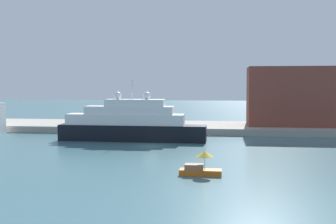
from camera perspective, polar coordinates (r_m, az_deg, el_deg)
The scene contains 8 objects.
ground at distance 71.60m, azimuth -2.36°, elevation -4.68°, with size 400.00×400.00×0.00m, color #3D6670.
quay_dock at distance 96.38m, azimuth 0.24°, elevation -2.06°, with size 110.00×18.67×1.41m, color gray.
large_yacht at distance 78.34m, azimuth -5.16°, elevation -1.63°, with size 27.52×4.19×11.47m.
small_motorboat at distance 49.16m, azimuth 4.46°, elevation -7.37°, with size 4.90×1.98×2.86m.
harbor_building at distance 96.71m, azimuth 17.13°, elevation 2.06°, with size 21.35×10.07×12.96m, color brown.
parked_car at distance 94.48m, azimuth -11.63°, elevation -1.45°, with size 4.31×1.86×1.43m.
person_figure at distance 95.53m, azimuth -9.02°, elevation -1.22°, with size 0.36×0.36×1.83m.
mooring_bollard at distance 88.57m, azimuth -1.50°, elevation -1.85°, with size 0.38×0.38×0.83m, color black.
Camera 1 is at (12.25, -69.75, 10.60)m, focal length 44.75 mm.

